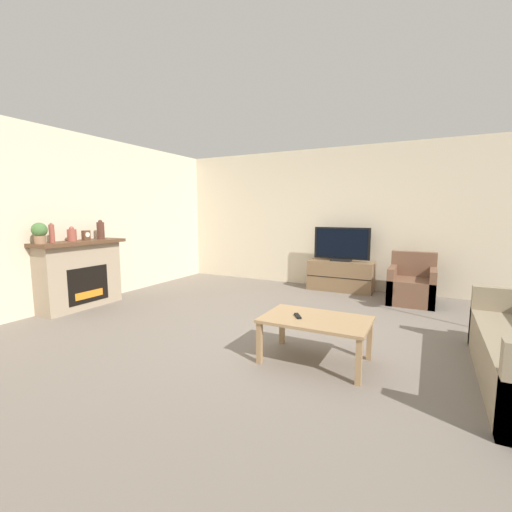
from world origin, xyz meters
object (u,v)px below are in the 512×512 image
at_px(remote, 298,316).
at_px(potted_plant, 40,232).
at_px(fireplace, 80,274).
at_px(armchair, 412,286).
at_px(mantel_vase_left, 52,233).
at_px(tv_stand, 341,276).
at_px(mantel_vase_right, 101,230).
at_px(coffee_table, 316,323).
at_px(tv, 342,245).
at_px(mantel_clock, 86,235).
at_px(mantel_vase_centre_left, 72,235).

bearing_deg(remote, potted_plant, 150.49).
bearing_deg(fireplace, armchair, 30.13).
distance_m(mantel_vase_left, tv_stand, 4.82).
distance_m(mantel_vase_left, potted_plant, 0.17).
distance_m(mantel_vase_right, coffee_table, 3.94).
bearing_deg(tv_stand, potted_plant, -132.73).
height_order(potted_plant, tv, potted_plant).
height_order(mantel_clock, tv_stand, mantel_clock).
xyz_separation_m(coffee_table, remote, (-0.17, -0.04, 0.06)).
distance_m(mantel_vase_left, mantel_vase_right, 0.81).
bearing_deg(armchair, mantel_vase_right, -153.72).
bearing_deg(tv_stand, mantel_vase_right, -141.79).
bearing_deg(tv_stand, coffee_table, -81.00).
bearing_deg(mantel_vase_left, potted_plant, -90.00).
distance_m(fireplace, mantel_vase_centre_left, 0.62).
bearing_deg(coffee_table, armchair, 75.77).
xyz_separation_m(mantel_vase_right, tv, (3.29, 2.59, -0.33)).
bearing_deg(mantel_vase_left, mantel_clock, 89.92).
bearing_deg(remote, tv, 61.84).
distance_m(coffee_table, remote, 0.19).
distance_m(tv, coffee_table, 3.30).
height_order(potted_plant, armchair, potted_plant).
bearing_deg(tv, potted_plant, -132.75).
bearing_deg(mantel_clock, potted_plant, -90.06).
xyz_separation_m(mantel_vase_right, coffee_table, (3.81, -0.64, -0.80)).
bearing_deg(mantel_vase_left, coffee_table, 2.51).
height_order(fireplace, remote, fireplace).
distance_m(mantel_vase_right, potted_plant, 0.97).
relative_size(mantel_vase_centre_left, coffee_table, 0.22).
relative_size(mantel_vase_left, mantel_vase_centre_left, 1.27).
distance_m(mantel_vase_centre_left, remote, 3.70).
bearing_deg(mantel_vase_centre_left, mantel_vase_left, -90.00).
distance_m(fireplace, mantel_clock, 0.60).
distance_m(fireplace, potted_plant, 0.88).
distance_m(mantel_clock, remote, 3.72).
xyz_separation_m(tv, remote, (0.34, -3.27, -0.40)).
height_order(fireplace, tv_stand, fireplace).
xyz_separation_m(fireplace, mantel_clock, (0.02, 0.13, 0.59)).
xyz_separation_m(mantel_vase_right, remote, (3.64, -0.68, -0.73)).
distance_m(tv_stand, remote, 3.30).
bearing_deg(mantel_vase_centre_left, mantel_clock, 89.81).
distance_m(fireplace, tv_stand, 4.47).
xyz_separation_m(fireplace, tv_stand, (3.31, 3.00, -0.25)).
distance_m(mantel_vase_left, coffee_table, 3.89).
bearing_deg(mantel_vase_right, fireplace, -92.38).
distance_m(mantel_vase_left, remote, 3.71).
xyz_separation_m(mantel_clock, coffee_table, (3.81, -0.37, -0.73)).
bearing_deg(coffee_table, mantel_vase_centre_left, 177.97).
height_order(mantel_vase_right, coffee_table, mantel_vase_right).
relative_size(fireplace, mantel_vase_left, 4.73).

